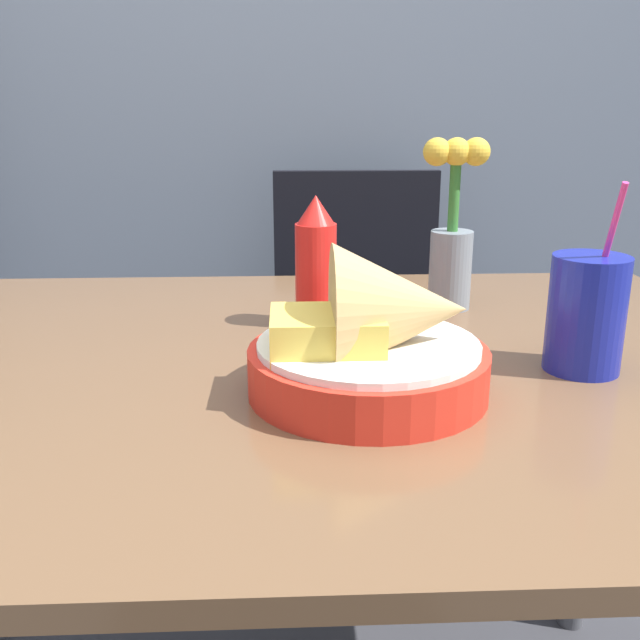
{
  "coord_description": "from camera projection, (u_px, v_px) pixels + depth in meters",
  "views": [
    {
      "loc": [
        0.01,
        -0.83,
        1.04
      ],
      "look_at": [
        0.05,
        -0.03,
        0.79
      ],
      "focal_mm": 40.0,
      "sensor_mm": 36.0,
      "label": 1
    }
  ],
  "objects": [
    {
      "name": "drink_cup",
      "position": [
        586.0,
        317.0,
        0.83
      ],
      "size": [
        0.09,
        0.09,
        0.22
      ],
      "color": "#192399",
      "rests_on": "dining_table"
    },
    {
      "name": "chair_far_window",
      "position": [
        358.0,
        326.0,
        1.72
      ],
      "size": [
        0.4,
        0.4,
        0.88
      ],
      "color": "black",
      "rests_on": "ground_plane"
    },
    {
      "name": "dining_table",
      "position": [
        281.0,
        424.0,
        0.9
      ],
      "size": [
        1.3,
        0.88,
        0.73
      ],
      "color": "brown",
      "rests_on": "ground_plane"
    },
    {
      "name": "ketchup_bottle",
      "position": [
        316.0,
        264.0,
        0.99
      ],
      "size": [
        0.06,
        0.06,
        0.18
      ],
      "color": "red",
      "rests_on": "dining_table"
    },
    {
      "name": "food_basket",
      "position": [
        378.0,
        342.0,
        0.76
      ],
      "size": [
        0.26,
        0.26,
        0.16
      ],
      "color": "red",
      "rests_on": "dining_table"
    },
    {
      "name": "flower_vase",
      "position": [
        452.0,
        235.0,
        1.06
      ],
      "size": [
        0.1,
        0.06,
        0.26
      ],
      "color": "gray",
      "rests_on": "dining_table"
    }
  ]
}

